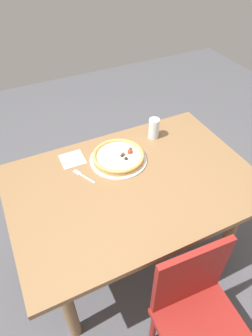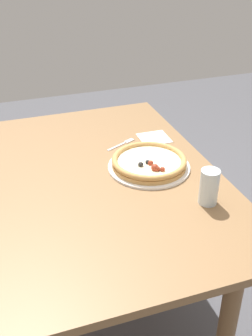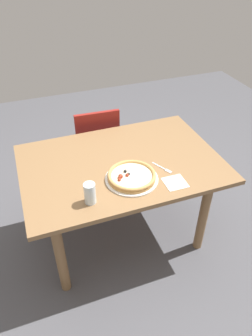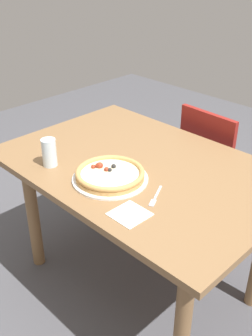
% 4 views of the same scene
% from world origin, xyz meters
% --- Properties ---
extents(ground_plane, '(6.00, 6.00, 0.00)m').
position_xyz_m(ground_plane, '(0.00, 0.00, 0.00)').
color(ground_plane, '#4C4C51').
extents(dining_table, '(1.40, 0.95, 0.78)m').
position_xyz_m(dining_table, '(0.00, 0.00, 0.66)').
color(dining_table, olive).
rests_on(dining_table, ground).
extents(chair_near, '(0.42, 0.42, 0.88)m').
position_xyz_m(chair_near, '(0.00, -0.69, 0.49)').
color(chair_near, maroon).
rests_on(chair_near, ground).
extents(plate, '(0.35, 0.35, 0.01)m').
position_xyz_m(plate, '(0.00, 0.21, 0.78)').
color(plate, white).
rests_on(plate, dining_table).
extents(pizza, '(0.32, 0.32, 0.05)m').
position_xyz_m(pizza, '(0.00, 0.21, 0.81)').
color(pizza, tan).
rests_on(pizza, plate).
extents(fork, '(0.09, 0.16, 0.00)m').
position_xyz_m(fork, '(-0.25, 0.17, 0.78)').
color(fork, silver).
rests_on(fork, dining_table).
extents(drinking_glass, '(0.07, 0.07, 0.14)m').
position_xyz_m(drinking_glass, '(0.31, 0.32, 0.85)').
color(drinking_glass, silver).
rests_on(drinking_glass, dining_table).
extents(napkin, '(0.14, 0.14, 0.00)m').
position_xyz_m(napkin, '(-0.25, 0.34, 0.78)').
color(napkin, white).
rests_on(napkin, dining_table).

